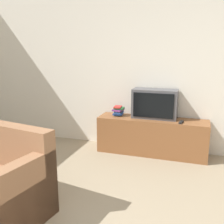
{
  "coord_description": "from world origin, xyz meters",
  "views": [
    {
      "loc": [
        0.82,
        -1.21,
        1.62
      ],
      "look_at": [
        -0.36,
        2.35,
        0.73
      ],
      "focal_mm": 42.0,
      "sensor_mm": 36.0,
      "label": 1
    }
  ],
  "objects_px": {
    "tv_stand": "(152,136)",
    "remote_on_stand": "(181,122)",
    "television": "(155,104)",
    "book_stack": "(118,111)"
  },
  "relations": [
    {
      "from": "remote_on_stand",
      "to": "tv_stand",
      "type": "bearing_deg",
      "value": 166.08
    },
    {
      "from": "book_stack",
      "to": "remote_on_stand",
      "type": "height_order",
      "value": "book_stack"
    },
    {
      "from": "book_stack",
      "to": "remote_on_stand",
      "type": "relative_size",
      "value": 1.31
    },
    {
      "from": "tv_stand",
      "to": "remote_on_stand",
      "type": "relative_size",
      "value": 10.64
    },
    {
      "from": "tv_stand",
      "to": "book_stack",
      "type": "bearing_deg",
      "value": 176.42
    },
    {
      "from": "tv_stand",
      "to": "television",
      "type": "bearing_deg",
      "value": 75.75
    },
    {
      "from": "television",
      "to": "book_stack",
      "type": "xyz_separation_m",
      "value": [
        -0.59,
        -0.03,
        -0.15
      ]
    },
    {
      "from": "remote_on_stand",
      "to": "television",
      "type": "bearing_deg",
      "value": 157.79
    },
    {
      "from": "television",
      "to": "remote_on_stand",
      "type": "bearing_deg",
      "value": -22.21
    },
    {
      "from": "tv_stand",
      "to": "television",
      "type": "distance_m",
      "value": 0.52
    }
  ]
}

